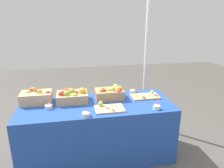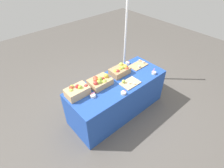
# 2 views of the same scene
# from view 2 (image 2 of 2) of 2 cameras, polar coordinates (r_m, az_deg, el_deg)

# --- Properties ---
(ground_plane) EXTENTS (10.00, 10.00, 0.00)m
(ground_plane) POSITION_cam_2_polar(r_m,az_deg,el_deg) (3.71, 1.55, -8.26)
(ground_plane) COLOR #56514C
(table) EXTENTS (1.90, 0.76, 0.74)m
(table) POSITION_cam_2_polar(r_m,az_deg,el_deg) (3.45, 1.65, -4.09)
(table) COLOR #234CAD
(table) RESTS_ON ground_plane
(apple_crate_left) EXTENTS (0.37, 0.25, 0.19)m
(apple_crate_left) POSITION_cam_2_polar(r_m,az_deg,el_deg) (2.94, -11.09, -2.21)
(apple_crate_left) COLOR tan
(apple_crate_left) RESTS_ON table
(apple_crate_middle) EXTENTS (0.38, 0.29, 0.18)m
(apple_crate_middle) POSITION_cam_2_polar(r_m,az_deg,el_deg) (3.09, -3.90, 0.78)
(apple_crate_middle) COLOR tan
(apple_crate_middle) RESTS_ON table
(apple_crate_right) EXTENTS (0.36, 0.25, 0.17)m
(apple_crate_right) POSITION_cam_2_polar(r_m,az_deg,el_deg) (3.36, 2.74, 4.45)
(apple_crate_right) COLOR tan
(apple_crate_right) RESTS_ON table
(cutting_board_front) EXTENTS (0.34, 0.23, 0.08)m
(cutting_board_front) POSITION_cam_2_polar(r_m,az_deg,el_deg) (3.17, 5.58, 0.36)
(cutting_board_front) COLOR #D1B284
(cutting_board_front) RESTS_ON table
(cutting_board_back) EXTENTS (0.37, 0.23, 0.05)m
(cutting_board_back) POSITION_cam_2_polar(r_m,az_deg,el_deg) (3.67, 8.50, 6.03)
(cutting_board_back) COLOR tan
(cutting_board_back) RESTS_ON table
(sample_bowl_near) EXTENTS (0.09, 0.09, 0.09)m
(sample_bowl_near) POSITION_cam_2_polar(r_m,az_deg,el_deg) (2.91, -6.14, -3.76)
(sample_bowl_near) COLOR silver
(sample_bowl_near) RESTS_ON table
(sample_bowl_mid) EXTENTS (0.09, 0.09, 0.10)m
(sample_bowl_mid) POSITION_cam_2_polar(r_m,az_deg,el_deg) (2.95, 3.71, -2.88)
(sample_bowl_mid) COLOR silver
(sample_bowl_mid) RESTS_ON table
(sample_bowl_far) EXTENTS (0.09, 0.08, 0.10)m
(sample_bowl_far) POSITION_cam_2_polar(r_m,az_deg,el_deg) (3.48, 13.26, 3.51)
(sample_bowl_far) COLOR silver
(sample_bowl_far) RESTS_ON table
(sample_bowl_extra) EXTENTS (0.09, 0.08, 0.09)m
(sample_bowl_extra) POSITION_cam_2_polar(r_m,az_deg,el_deg) (3.69, 5.04, 6.73)
(sample_bowl_extra) COLOR silver
(sample_bowl_extra) RESTS_ON table
(tent_pole) EXTENTS (0.04, 0.04, 2.21)m
(tent_pole) POSITION_cam_2_polar(r_m,az_deg,el_deg) (3.97, 4.35, 14.83)
(tent_pole) COLOR white
(tent_pole) RESTS_ON ground_plane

